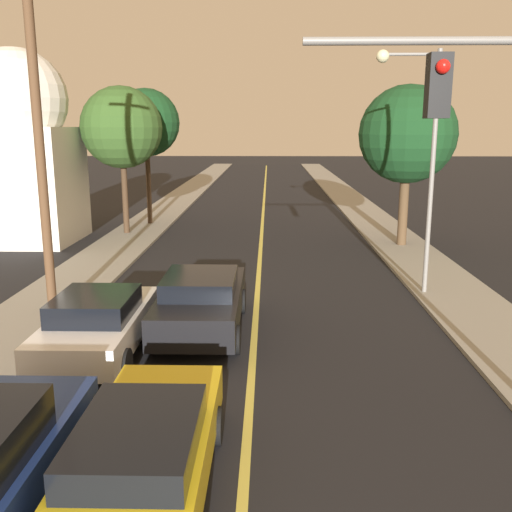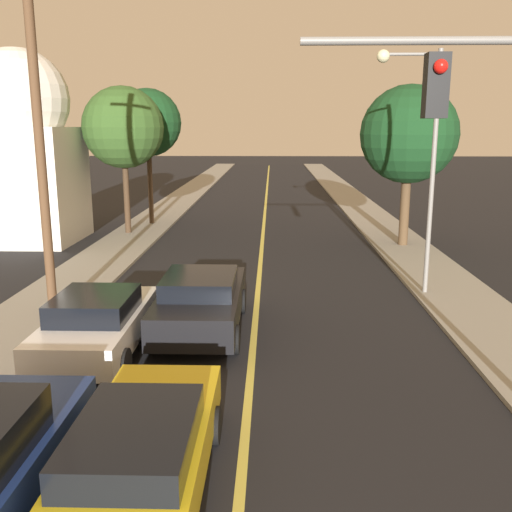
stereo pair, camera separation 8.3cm
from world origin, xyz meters
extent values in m
cube|color=black|center=(0.00, 36.00, 0.01)|extent=(9.44, 80.00, 0.01)
cube|color=#D1C14C|center=(0.00, 36.00, 0.01)|extent=(0.16, 76.00, 0.00)
cube|color=gray|center=(-5.97, 36.00, 0.06)|extent=(2.50, 80.00, 0.12)
cube|color=gray|center=(5.97, 36.00, 0.06)|extent=(2.50, 80.00, 0.12)
cube|color=gold|center=(-1.32, 3.87, 0.61)|extent=(1.72, 5.03, 0.61)
cube|color=black|center=(-1.32, 3.67, 1.12)|extent=(1.52, 2.26, 0.41)
cylinder|color=black|center=(-2.14, 5.43, 0.31)|extent=(0.22, 0.61, 0.61)
cylinder|color=black|center=(-0.50, 5.43, 0.31)|extent=(0.22, 0.61, 0.61)
cube|color=black|center=(-1.32, 10.62, 0.70)|extent=(1.94, 4.68, 0.74)
cube|color=black|center=(-1.32, 10.43, 1.29)|extent=(1.70, 2.11, 0.43)
cylinder|color=black|center=(-2.24, 12.07, 0.33)|extent=(0.22, 0.67, 0.67)
cylinder|color=black|center=(-0.40, 12.07, 0.33)|extent=(0.22, 0.67, 0.67)
cylinder|color=black|center=(-2.24, 9.17, 0.33)|extent=(0.22, 0.67, 0.67)
cylinder|color=black|center=(-0.40, 9.17, 0.33)|extent=(0.22, 0.67, 0.67)
cylinder|color=black|center=(-2.46, 4.70, 0.38)|extent=(0.22, 0.76, 0.76)
cube|color=white|center=(-3.40, 8.96, 0.68)|extent=(1.83, 4.32, 0.65)
cube|color=black|center=(-3.40, 8.78, 1.24)|extent=(1.61, 1.95, 0.47)
cylinder|color=black|center=(-4.27, 10.30, 0.35)|extent=(0.22, 0.71, 0.71)
cylinder|color=black|center=(-2.53, 10.30, 0.35)|extent=(0.22, 0.71, 0.71)
cylinder|color=black|center=(-4.27, 7.62, 0.35)|extent=(0.22, 0.71, 0.71)
cylinder|color=black|center=(-2.53, 7.62, 0.35)|extent=(0.22, 0.71, 0.71)
cylinder|color=slate|center=(2.96, 5.64, 6.17)|extent=(4.31, 0.12, 0.12)
cube|color=black|center=(2.75, 5.64, 5.56)|extent=(0.32, 0.28, 0.90)
sphere|color=red|center=(2.75, 5.46, 5.81)|extent=(0.20, 0.20, 0.20)
cylinder|color=slate|center=(5.07, 13.87, 3.62)|extent=(0.14, 0.14, 6.99)
cylinder|color=slate|center=(4.28, 13.87, 6.96)|extent=(1.58, 0.09, 0.09)
sphere|color=beige|center=(3.49, 13.87, 6.91)|extent=(0.36, 0.36, 0.36)
cylinder|color=#513823|center=(-5.32, 11.28, 4.47)|extent=(0.24, 0.24, 8.70)
cylinder|color=#3D2B1C|center=(-6.38, 23.55, 1.90)|extent=(0.27, 0.27, 3.57)
sphere|color=#2D4C1E|center=(-6.38, 23.55, 4.98)|extent=(3.70, 3.70, 3.70)
cylinder|color=#3D2B1C|center=(-5.84, 26.30, 2.08)|extent=(0.24, 0.24, 3.92)
sphere|color=#143819|center=(-5.84, 26.30, 5.22)|extent=(3.36, 3.36, 3.36)
cylinder|color=#3D2B1C|center=(6.06, 21.34, 2.15)|extent=(0.33, 0.33, 4.05)
sphere|color=#235628|center=(6.06, 21.34, 5.06)|extent=(2.52, 2.52, 2.52)
cylinder|color=#4C3823|center=(5.99, 21.01, 1.72)|extent=(0.39, 0.39, 3.20)
sphere|color=#143819|center=(5.99, 21.01, 4.71)|extent=(3.98, 3.98, 3.98)
cube|color=beige|center=(-10.40, 21.94, 2.50)|extent=(4.35, 4.35, 5.00)
sphere|color=beige|center=(-10.40, 21.94, 6.16)|extent=(4.22, 4.22, 4.22)
camera|label=1|loc=(0.34, -2.87, 4.98)|focal=40.00mm
camera|label=2|loc=(0.42, -2.87, 4.98)|focal=40.00mm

